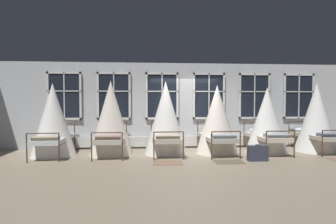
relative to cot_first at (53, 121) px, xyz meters
The scene contains 12 objects.
ground 4.43m from the cot_first, ahead, with size 24.78×24.78×0.00m, color gray.
back_wall_with_windows 4.49m from the cot_first, 16.04° to the left, with size 13.39×0.10×3.06m, color silver.
window_bank 4.44m from the cot_first, 14.56° to the left, with size 9.69×0.10×2.64m.
cot_first is the anchor object (origin of this frame).
cot_second 1.76m from the cot_first, ahead, with size 1.37×2.00×2.34m.
cot_third 3.49m from the cot_first, ahead, with size 1.37×2.01×2.33m.
cot_fourth 5.16m from the cot_first, ahead, with size 1.37×2.01×2.21m.
cot_fifth 6.83m from the cot_first, ahead, with size 1.37×2.02×2.14m.
cot_sixth 8.58m from the cot_first, ahead, with size 1.37×2.00×2.31m.
rug_third 3.86m from the cot_first, 21.51° to the right, with size 0.80×0.56×0.01m, color brown.
rug_fourth 5.43m from the cot_first, 14.77° to the right, with size 0.80×0.56×0.01m, color brown.
suitcase_dark 6.19m from the cot_first, 12.04° to the right, with size 0.56×0.22×0.47m.
Camera 1 is at (-1.49, -8.96, 1.69)m, focal length 30.13 mm.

